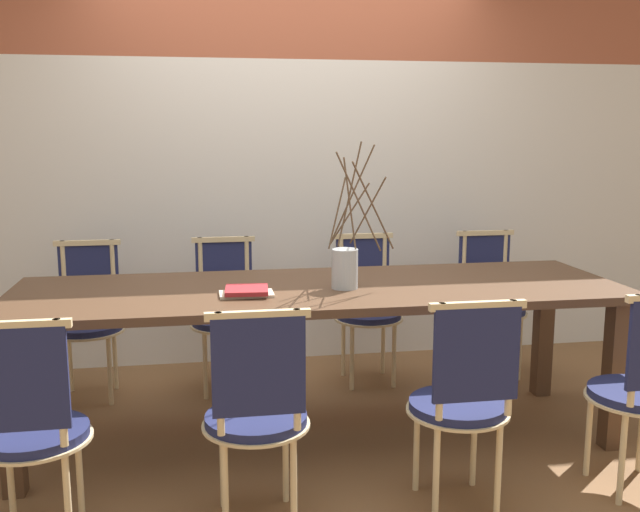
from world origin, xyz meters
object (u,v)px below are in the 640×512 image
object	(u,v)px
dining_table	(320,304)
chair_far_center	(367,303)
chair_near_center	(463,396)
vase_centerpiece	(345,264)
book_stack	(247,292)

from	to	relation	value
dining_table	chair_far_center	distance (m)	0.92
dining_table	chair_near_center	distance (m)	0.93
chair_near_center	chair_far_center	distance (m)	1.58
dining_table	vase_centerpiece	size ratio (longest dim) A/B	4.23
dining_table	vase_centerpiece	distance (m)	0.24
chair_near_center	chair_far_center	xyz separation A→B (m)	(-0.02, 1.58, 0.00)
chair_far_center	dining_table	bearing A→B (deg)	61.72
chair_far_center	chair_near_center	bearing A→B (deg)	90.65
dining_table	chair_far_center	size ratio (longest dim) A/B	3.29
dining_table	vase_centerpiece	xyz separation A→B (m)	(0.11, -0.06, 0.21)
chair_far_center	vase_centerpiece	xyz separation A→B (m)	(-0.31, -0.85, 0.41)
chair_near_center	vase_centerpiece	xyz separation A→B (m)	(-0.33, 0.73, 0.41)
chair_far_center	book_stack	world-z (taller)	chair_far_center
dining_table	chair_near_center	xyz separation A→B (m)	(0.44, -0.79, -0.21)
dining_table	book_stack	bearing A→B (deg)	-159.84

